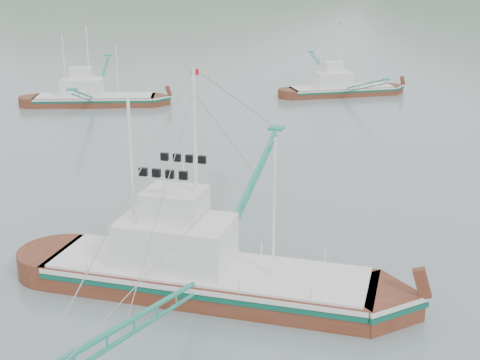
# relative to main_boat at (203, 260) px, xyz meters

# --- Properties ---
(ground) EXTENTS (1200.00, 1200.00, 0.00)m
(ground) POSITION_rel_main_boat_xyz_m (-0.26, 1.77, -1.67)
(ground) COLOR slate
(ground) RESTS_ON ground
(main_boat) EXTENTS (15.89, 28.72, 11.62)m
(main_boat) POSITION_rel_main_boat_xyz_m (0.00, 0.00, 0.00)
(main_boat) COLOR #582312
(main_boat) RESTS_ON ground
(bg_boat_left) EXTENTS (13.60, 23.20, 9.65)m
(bg_boat_left) POSITION_rel_main_boat_xyz_m (-25.45, 38.83, 0.19)
(bg_boat_left) COLOR #582312
(bg_boat_left) RESTS_ON ground
(bg_boat_far) EXTENTS (14.54, 21.12, 9.21)m
(bg_boat_far) POSITION_rel_main_boat_xyz_m (0.35, 51.88, 0.25)
(bg_boat_far) COLOR #582312
(bg_boat_far) RESTS_ON ground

